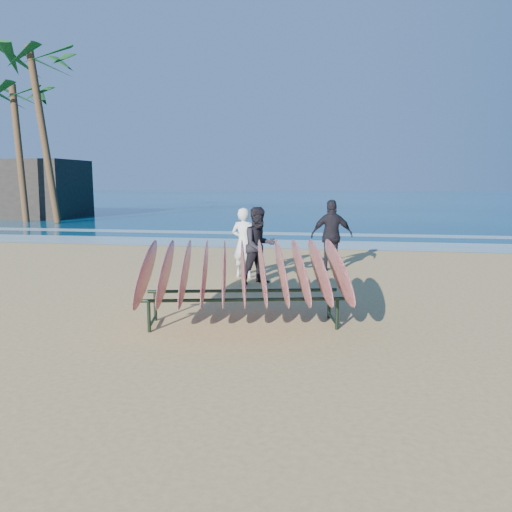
% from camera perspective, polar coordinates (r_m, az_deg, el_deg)
% --- Properties ---
extents(ground, '(120.00, 120.00, 0.00)m').
position_cam_1_polar(ground, '(8.74, -0.84, -6.96)').
color(ground, tan).
rests_on(ground, ground).
extents(ocean, '(160.00, 160.00, 0.00)m').
position_cam_1_polar(ocean, '(63.34, 7.90, 6.50)').
color(ocean, navy).
rests_on(ocean, ground).
extents(foam_near, '(160.00, 160.00, 0.00)m').
position_cam_1_polar(foam_near, '(18.49, 4.56, 1.38)').
color(foam_near, white).
rests_on(foam_near, ground).
extents(foam_far, '(160.00, 160.00, 0.00)m').
position_cam_1_polar(foam_far, '(21.96, 5.30, 2.52)').
color(foam_far, white).
rests_on(foam_far, ground).
extents(surfboard_rack, '(3.62, 3.12, 1.46)m').
position_cam_1_polar(surfboard_rack, '(8.06, -1.47, -1.74)').
color(surfboard_rack, black).
rests_on(surfboard_rack, ground).
extents(person_white, '(0.70, 0.54, 1.70)m').
position_cam_1_polar(person_white, '(12.08, -1.41, 1.52)').
color(person_white, silver).
rests_on(person_white, ground).
extents(person_dark_a, '(1.08, 1.05, 1.75)m').
position_cam_1_polar(person_dark_a, '(11.29, 0.39, 1.16)').
color(person_dark_a, black).
rests_on(person_dark_a, ground).
extents(person_dark_b, '(1.15, 0.65, 1.85)m').
position_cam_1_polar(person_dark_b, '(13.11, 8.66, 2.34)').
color(person_dark_b, black).
rests_on(person_dark_b, ground).
extents(building, '(8.05, 4.47, 3.58)m').
position_cam_1_polar(building, '(35.19, -25.66, 6.93)').
color(building, '#2D2823').
rests_on(building, ground).
extents(palm_left, '(5.20, 5.20, 9.11)m').
position_cam_1_polar(palm_left, '(29.23, -23.53, 19.64)').
color(palm_left, brown).
rests_on(palm_left, ground).
extents(palm_mid, '(5.20, 5.20, 7.65)m').
position_cam_1_polar(palm_mid, '(31.09, -25.80, 16.04)').
color(palm_mid, brown).
rests_on(palm_mid, ground).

